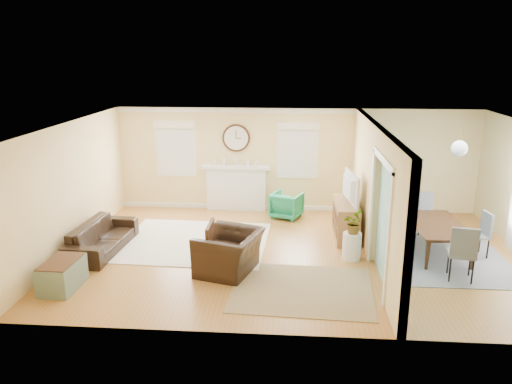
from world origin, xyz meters
TOP-DOWN VIEW (x-y plane):
  - floor at (0.00, 0.00)m, footprint 9.00×9.00m
  - wall_back at (0.00, 3.00)m, footprint 9.00×0.02m
  - wall_front at (0.00, -3.00)m, footprint 9.00×0.02m
  - wall_left at (-4.50, 0.00)m, footprint 0.02×6.00m
  - ceiling at (0.00, 0.00)m, footprint 9.00×6.00m
  - partition at (1.51, 0.28)m, footprint 0.17×6.00m
  - fireplace at (-1.50, 2.88)m, footprint 1.70×0.30m
  - wall_clock at (-1.50, 2.97)m, footprint 0.70×0.07m
  - window_left at (-3.05, 2.95)m, footprint 1.05×0.13m
  - window_right at (0.05, 2.95)m, footprint 1.05×0.13m
  - pendant at (3.00, 0.00)m, footprint 0.30×0.30m
  - rug_cream at (-2.14, 0.51)m, footprint 3.15×2.76m
  - rug_jute at (0.13, -1.55)m, footprint 2.49×2.07m
  - rug_grey at (2.85, 0.26)m, footprint 2.53×3.16m
  - sofa at (-3.92, -0.09)m, footprint 0.91×2.07m
  - eames_chair at (-1.20, -0.92)m, footprint 1.32×1.42m
  - green_chair at (-0.20, 2.32)m, footprint 0.88×0.89m
  - trunk at (-3.97, -1.80)m, footprint 0.56×0.89m
  - credenza at (1.10, 1.06)m, footprint 0.48×1.40m
  - tv at (1.09, 1.06)m, footprint 0.29×1.14m
  - garden_stool at (1.11, -0.15)m, footprint 0.36×0.36m
  - potted_plant at (1.11, -0.15)m, footprint 0.40×0.45m
  - dining_table at (2.85, 0.26)m, footprint 1.09×1.84m
  - dining_chair_n at (2.89, 1.44)m, footprint 0.43×0.43m
  - dining_chair_s at (2.93, -0.93)m, footprint 0.53×0.53m
  - dining_chair_w at (2.19, 0.33)m, footprint 0.47×0.47m
  - dining_chair_e at (3.59, 0.18)m, footprint 0.45×0.45m

SIDE VIEW (x-z plane):
  - floor at x=0.00m, z-range 0.00..0.00m
  - rug_grey at x=2.85m, z-range 0.00..0.01m
  - rug_jute at x=0.13m, z-range 0.00..0.01m
  - rug_cream at x=-2.14m, z-range 0.00..0.02m
  - trunk at x=-3.97m, z-range 0.00..0.50m
  - garden_stool at x=1.11m, z-range 0.00..0.54m
  - sofa at x=-3.92m, z-range 0.00..0.59m
  - dining_table at x=2.85m, z-range 0.00..0.63m
  - green_chair at x=-0.20m, z-range 0.00..0.63m
  - eames_chair at x=-1.20m, z-range 0.00..0.76m
  - credenza at x=1.10m, z-range 0.00..0.80m
  - dining_chair_e at x=3.59m, z-range 0.08..0.98m
  - dining_chair_n at x=2.89m, z-range 0.08..1.00m
  - dining_chair_w at x=2.19m, z-range 0.09..1.07m
  - fireplace at x=-1.50m, z-range 0.01..1.18m
  - dining_chair_s at x=2.93m, z-range 0.09..1.12m
  - potted_plant at x=1.11m, z-range 0.54..0.98m
  - tv at x=1.09m, z-range 0.80..1.45m
  - wall_back at x=0.00m, z-range 0.00..2.60m
  - wall_front at x=0.00m, z-range 0.00..2.60m
  - wall_left at x=-4.50m, z-range 0.00..2.60m
  - partition at x=1.51m, z-range 0.06..2.66m
  - window_left at x=-3.05m, z-range 0.95..2.37m
  - window_right at x=0.05m, z-range 0.95..2.37m
  - wall_clock at x=-1.50m, z-range 1.50..2.20m
  - pendant at x=3.00m, z-range 1.93..2.48m
  - ceiling at x=0.00m, z-range 2.59..2.61m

